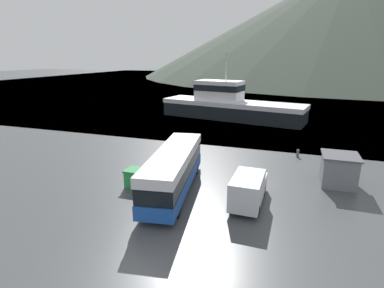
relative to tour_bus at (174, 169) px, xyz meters
The scene contains 10 objects.
ground_plane 9.71m from the tour_bus, 78.67° to the right, with size 400.00×400.00×0.00m, color #424447.
water_surface 133.31m from the tour_bus, 89.20° to the left, with size 240.00×240.00×0.00m, color #3D5160.
hill_backdrop 175.47m from the tour_bus, 79.42° to the left, with size 217.10×217.10×57.40m, color #3D473D.
tour_bus is the anchor object (origin of this frame).
delivery_van 5.92m from the tour_bus, ahead, with size 2.13×5.50×2.33m.
fishing_boat 30.29m from the tour_bus, 93.72° to the left, with size 25.11×10.45×10.82m.
storage_bin 3.70m from the tour_bus, behind, with size 1.24×1.44×1.46m.
dock_kiosk 13.64m from the tour_bus, 23.96° to the left, with size 2.86×3.00×2.62m.
small_boat 35.76m from the tour_bus, 100.67° to the left, with size 7.42×1.99×1.09m.
mooring_bollard 15.34m from the tour_bus, 52.32° to the left, with size 0.32×0.32×0.85m.
Camera 1 is at (6.46, -10.90, 10.32)m, focal length 28.00 mm.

